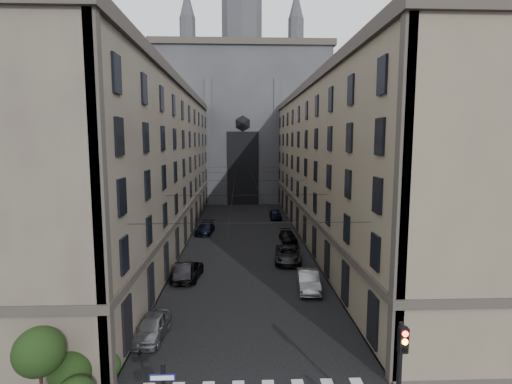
{
  "coord_description": "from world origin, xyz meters",
  "views": [
    {
      "loc": [
        -0.63,
        -12.4,
        12.14
      ],
      "look_at": [
        0.43,
        13.43,
        8.86
      ],
      "focal_mm": 28.0,
      "sensor_mm": 36.0,
      "label": 1
    }
  ],
  "objects": [
    {
      "name": "car_left_midnear",
      "position": [
        -5.69,
        21.84,
        0.69
      ],
      "size": [
        1.85,
        4.32,
        1.39
      ],
      "primitive_type": "imported",
      "rotation": [
        0.0,
        0.0,
        0.09
      ],
      "color": "black",
      "rests_on": "ground"
    },
    {
      "name": "sidewalk_left",
      "position": [
        -10.5,
        36.0,
        0.07
      ],
      "size": [
        7.0,
        80.0,
        0.15
      ],
      "primitive_type": "cube",
      "color": "#383533",
      "rests_on": "ground"
    },
    {
      "name": "tram_wires",
      "position": [
        0.0,
        35.63,
        7.25
      ],
      "size": [
        14.0,
        60.0,
        0.43
      ],
      "color": "black",
      "rests_on": "ground"
    },
    {
      "name": "building_right",
      "position": [
        13.44,
        36.0,
        9.34
      ],
      "size": [
        13.6,
        60.6,
        18.85
      ],
      "color": "brown",
      "rests_on": "ground"
    },
    {
      "name": "car_left_far",
      "position": [
        -5.24,
        39.64,
        0.72
      ],
      "size": [
        2.53,
        5.16,
        1.44
      ],
      "primitive_type": "imported",
      "rotation": [
        0.0,
        0.0,
        -0.1
      ],
      "color": "black",
      "rests_on": "ground"
    },
    {
      "name": "car_right_near",
      "position": [
        4.96,
        18.98,
        0.78
      ],
      "size": [
        2.0,
        4.86,
        1.57
      ],
      "primitive_type": "imported",
      "rotation": [
        0.0,
        0.0,
        -0.07
      ],
      "color": "gray",
      "rests_on": "ground"
    },
    {
      "name": "sidewalk_right",
      "position": [
        10.5,
        36.0,
        0.07
      ],
      "size": [
        7.0,
        80.0,
        0.15
      ],
      "primitive_type": "cube",
      "color": "#383533",
      "rests_on": "ground"
    },
    {
      "name": "building_left",
      "position": [
        -13.44,
        36.0,
        9.34
      ],
      "size": [
        13.6,
        60.6,
        18.85
      ],
      "color": "#4C433A",
      "rests_on": "ground"
    },
    {
      "name": "car_right_midfar",
      "position": [
        5.21,
        34.89,
        0.64
      ],
      "size": [
        1.97,
        4.45,
        1.27
      ],
      "primitive_type": "imported",
      "rotation": [
        0.0,
        0.0,
        0.05
      ],
      "color": "black",
      "rests_on": "ground"
    },
    {
      "name": "car_right_far",
      "position": [
        4.99,
        49.31,
        0.76
      ],
      "size": [
        1.86,
        4.5,
        1.52
      ],
      "primitive_type": "imported",
      "rotation": [
        0.0,
        0.0,
        -0.01
      ],
      "color": "black",
      "rests_on": "ground"
    },
    {
      "name": "shrub_cluster",
      "position": [
        -8.72,
        5.01,
        1.8
      ],
      "size": [
        3.9,
        4.4,
        3.9
      ],
      "color": "black",
      "rests_on": "sidewalk_left"
    },
    {
      "name": "gothic_tower",
      "position": [
        0.0,
        74.96,
        17.8
      ],
      "size": [
        35.0,
        23.0,
        58.0
      ],
      "color": "#2D2D33",
      "rests_on": "ground"
    },
    {
      "name": "car_left_near",
      "position": [
        -6.11,
        11.29,
        0.71
      ],
      "size": [
        2.01,
        4.31,
        1.43
      ],
      "primitive_type": "imported",
      "rotation": [
        0.0,
        0.0,
        -0.08
      ],
      "color": "slate",
      "rests_on": "ground"
    },
    {
      "name": "car_left_midfar",
      "position": [
        -5.34,
        21.91,
        0.66
      ],
      "size": [
        2.7,
        4.98,
        1.32
      ],
      "primitive_type": "imported",
      "rotation": [
        0.0,
        0.0,
        -0.11
      ],
      "color": "black",
      "rests_on": "ground"
    },
    {
      "name": "traffic_light_right",
      "position": [
        5.6,
        1.92,
        3.29
      ],
      "size": [
        0.34,
        0.5,
        5.2
      ],
      "color": "black",
      "rests_on": "ground"
    },
    {
      "name": "car_right_midnear",
      "position": [
        4.23,
        26.74,
        0.78
      ],
      "size": [
        3.18,
        5.86,
        1.56
      ],
      "primitive_type": "imported",
      "rotation": [
        0.0,
        0.0,
        -0.11
      ],
      "color": "black",
      "rests_on": "ground"
    }
  ]
}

